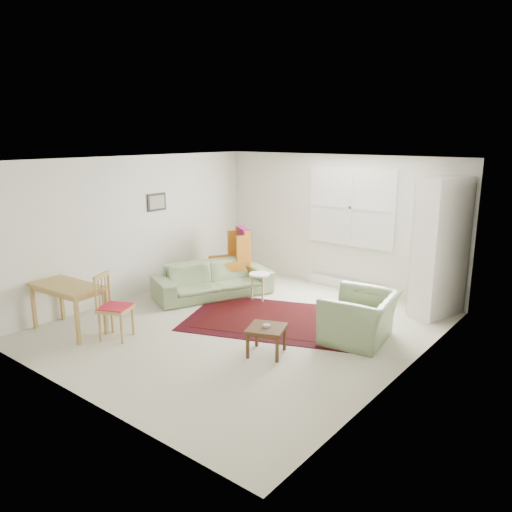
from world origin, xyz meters
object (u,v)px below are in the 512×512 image
Objects in this scene: armchair at (360,313)px; desk_chair at (115,307)px; coffee_table at (266,340)px; desk at (69,308)px; wingback_chair at (228,257)px; stool at (259,287)px; sofa at (213,273)px; cabinet at (441,248)px.

desk_chair is at bearing -62.06° from armchair.
desk reaches higher than coffee_table.
wingback_chair reaches higher than stool.
armchair is 4.24m from desk.
wingback_chair is 1.07m from stool.
sofa is 2.64m from coffee_table.
sofa is at bearing -40.85° from wingback_chair.
cabinet reaches higher than desk_chair.
desk_chair is at bearing 20.23° from desk.
armchair is 0.93× the size of desk.
armchair is 1.42m from coffee_table.
armchair is at bearing -13.25° from stool.
coffee_table is 2.22m from desk_chair.
stool is at bearing 130.52° from coffee_table.
desk_chair is (-2.77, -2.09, 0.06)m from armchair.
stool is (-2.22, 0.52, -0.17)m from armchair.
stool is at bearing -139.04° from cabinet.
wingback_chair is (-0.19, 0.64, 0.14)m from sofa.
desk_chair reaches higher than sofa.
armchair is at bearing 57.53° from coffee_table.
stool is 0.22× the size of cabinet.
stool is (-1.46, 1.71, 0.05)m from coffee_table.
stool is 0.43× the size of desk.
stool is at bearing -41.81° from sofa.
wingback_chair is at bearing -16.20° from desk_chair.
wingback_chair is 0.51× the size of cabinet.
armchair is at bearing -69.09° from sofa.
desk_chair is at bearing -101.88° from stool.
desk is at bearing -114.26° from stool.
wingback_chair is 3.21m from desk.
sofa is 0.69m from wingback_chair.
sofa is at bearing -102.43° from armchair.
desk is (-2.76, -1.18, 0.17)m from coffee_table.
sofa is 0.94× the size of cabinet.
armchair is 3.47m from desk_chair.
coffee_table is (2.25, -1.36, -0.23)m from sofa.
coffee_table is (2.44, -2.00, -0.37)m from wingback_chair.
wingback_chair reaches higher than desk_chair.
stool is 0.52× the size of desk_chair.
sofa is 3.01m from armchair.
desk_chair is at bearing -149.84° from sofa.
cabinet is (2.70, 1.21, 0.87)m from stool.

